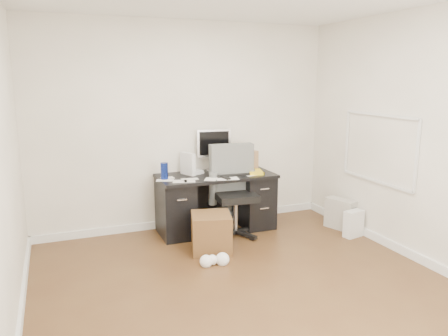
{
  "coord_description": "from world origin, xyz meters",
  "views": [
    {
      "loc": [
        -1.63,
        -3.51,
        1.98
      ],
      "look_at": [
        0.23,
        1.2,
        0.93
      ],
      "focal_mm": 35.0,
      "sensor_mm": 36.0,
      "label": 1
    }
  ],
  "objects_px": {
    "keyboard": "(232,175)",
    "wicker_basket": "(211,233)",
    "lcd_monitor": "(214,150)",
    "office_chair": "(236,191)",
    "desk": "(216,201)",
    "pc_tower": "(341,214)"
  },
  "relations": [
    {
      "from": "keyboard",
      "to": "wicker_basket",
      "type": "relative_size",
      "value": 1.0
    },
    {
      "from": "lcd_monitor",
      "to": "office_chair",
      "type": "distance_m",
      "value": 0.68
    },
    {
      "from": "office_chair",
      "to": "wicker_basket",
      "type": "distance_m",
      "value": 0.71
    },
    {
      "from": "office_chair",
      "to": "wicker_basket",
      "type": "relative_size",
      "value": 2.59
    },
    {
      "from": "desk",
      "to": "office_chair",
      "type": "xyz_separation_m",
      "value": [
        0.17,
        -0.26,
        0.17
      ]
    },
    {
      "from": "office_chair",
      "to": "desk",
      "type": "bearing_deg",
      "value": 128.54
    },
    {
      "from": "office_chair",
      "to": "wicker_basket",
      "type": "xyz_separation_m",
      "value": [
        -0.47,
        -0.4,
        -0.35
      ]
    },
    {
      "from": "pc_tower",
      "to": "wicker_basket",
      "type": "bearing_deg",
      "value": 163.36
    },
    {
      "from": "office_chair",
      "to": "wicker_basket",
      "type": "bearing_deg",
      "value": -134.51
    },
    {
      "from": "pc_tower",
      "to": "wicker_basket",
      "type": "relative_size",
      "value": 0.91
    },
    {
      "from": "desk",
      "to": "keyboard",
      "type": "bearing_deg",
      "value": -39.66
    },
    {
      "from": "pc_tower",
      "to": "keyboard",
      "type": "bearing_deg",
      "value": 143.59
    },
    {
      "from": "office_chair",
      "to": "pc_tower",
      "type": "bearing_deg",
      "value": -6.96
    },
    {
      "from": "keyboard",
      "to": "pc_tower",
      "type": "distance_m",
      "value": 1.56
    },
    {
      "from": "keyboard",
      "to": "desk",
      "type": "bearing_deg",
      "value": 141.11
    },
    {
      "from": "keyboard",
      "to": "pc_tower",
      "type": "relative_size",
      "value": 1.09
    },
    {
      "from": "lcd_monitor",
      "to": "wicker_basket",
      "type": "xyz_separation_m",
      "value": [
        -0.36,
        -0.89,
        -0.81
      ]
    },
    {
      "from": "keyboard",
      "to": "office_chair",
      "type": "height_order",
      "value": "office_chair"
    },
    {
      "from": "keyboard",
      "to": "office_chair",
      "type": "relative_size",
      "value": 0.38
    },
    {
      "from": "keyboard",
      "to": "pc_tower",
      "type": "xyz_separation_m",
      "value": [
        1.39,
        -0.42,
        -0.56
      ]
    },
    {
      "from": "desk",
      "to": "lcd_monitor",
      "type": "height_order",
      "value": "lcd_monitor"
    },
    {
      "from": "desk",
      "to": "lcd_monitor",
      "type": "relative_size",
      "value": 2.63
    }
  ]
}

